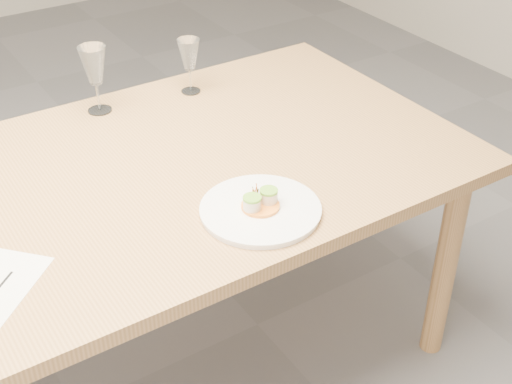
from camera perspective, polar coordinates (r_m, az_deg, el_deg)
dining_table at (r=1.88m, az=-17.17°, el=-3.01°), size 2.40×1.00×0.75m
dinner_plate at (r=1.74m, az=0.37°, el=-1.35°), size 0.30×0.30×0.08m
wine_glass_1 at (r=2.20m, az=-12.84°, el=9.75°), size 0.08×0.08×0.21m
wine_glass_2 at (r=2.28m, az=-5.39°, el=10.80°), size 0.07×0.07×0.18m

